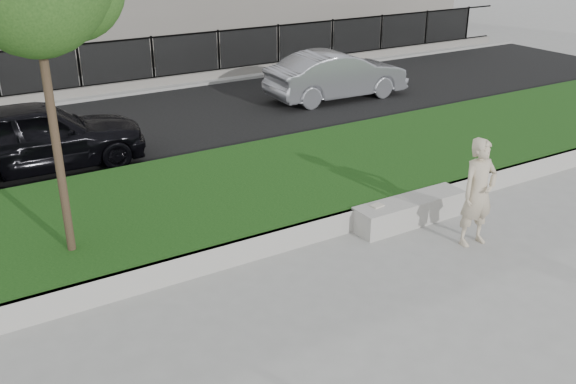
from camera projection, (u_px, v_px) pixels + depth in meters
ground at (343, 273)px, 9.50m from camera, size 90.00×90.00×0.00m
grass_bank at (247, 192)px, 11.77m from camera, size 34.00×4.00×0.40m
grass_kerb at (305, 234)px, 10.23m from camera, size 34.00×0.08×0.40m
street at (145, 126)px, 16.16m from camera, size 34.00×7.00×0.04m
far_pavement at (94, 87)px, 19.67m from camera, size 34.00×3.00×0.12m
iron_fence at (102, 78)px, 18.69m from camera, size 32.00×0.30×1.50m
stone_bench at (410, 211)px, 10.99m from camera, size 2.12×0.53×0.43m
man at (478, 193)px, 10.03m from camera, size 0.68×0.47×1.77m
book at (377, 206)px, 10.64m from camera, size 0.23×0.17×0.02m
car_dark at (36, 136)px, 13.00m from camera, size 4.35×1.88×1.46m
car_silver at (337, 75)px, 18.28m from camera, size 4.16×1.59×1.35m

